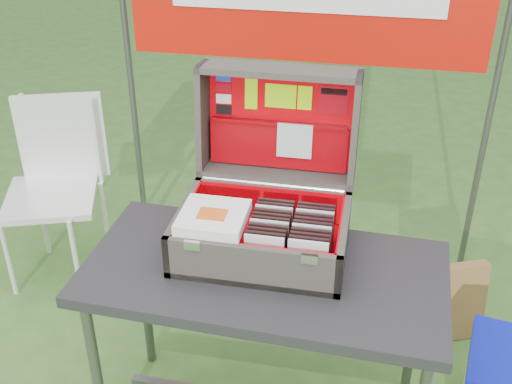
% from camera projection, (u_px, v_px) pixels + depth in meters
% --- Properties ---
extents(table, '(1.19, 0.63, 0.73)m').
position_uv_depth(table, '(264.00, 351.00, 2.25)').
color(table, '#2A2A2E').
rests_on(table, ground).
extents(table_top, '(1.19, 0.63, 0.04)m').
position_uv_depth(table_top, '(264.00, 273.00, 2.08)').
color(table_top, '#2A2A2E').
rests_on(table_top, ground).
extents(table_leg_fl, '(0.04, 0.04, 0.69)m').
position_uv_depth(table_leg_fl, '(98.00, 383.00, 2.15)').
color(table_leg_fl, '#59595B').
rests_on(table_leg_fl, ground).
extents(table_leg_bl, '(0.04, 0.04, 0.69)m').
position_uv_depth(table_leg_bl, '(145.00, 296.00, 2.54)').
color(table_leg_bl, '#59595B').
rests_on(table_leg_bl, ground).
extents(table_leg_br, '(0.04, 0.04, 0.69)m').
position_uv_depth(table_leg_br, '(414.00, 331.00, 2.37)').
color(table_leg_br, '#59595B').
rests_on(table_leg_br, ground).
extents(suitcase, '(0.55, 0.56, 0.54)m').
position_uv_depth(suitcase, '(266.00, 173.00, 2.06)').
color(suitcase, '#5D574C').
rests_on(suitcase, table).
extents(suitcase_base_bottom, '(0.55, 0.40, 0.02)m').
position_uv_depth(suitcase_base_bottom, '(262.00, 249.00, 2.14)').
color(suitcase_base_bottom, '#5D574C').
rests_on(suitcase_base_bottom, table_top).
extents(suitcase_base_wall_front, '(0.55, 0.02, 0.15)m').
position_uv_depth(suitcase_base_wall_front, '(251.00, 267.00, 1.95)').
color(suitcase_base_wall_front, '#5D574C').
rests_on(suitcase_base_wall_front, table_top).
extents(suitcase_base_wall_back, '(0.55, 0.02, 0.15)m').
position_uv_depth(suitcase_base_wall_back, '(272.00, 204.00, 2.27)').
color(suitcase_base_wall_back, '#5D574C').
rests_on(suitcase_base_wall_back, table_top).
extents(suitcase_base_wall_left, '(0.02, 0.40, 0.15)m').
position_uv_depth(suitcase_base_wall_left, '(184.00, 225.00, 2.15)').
color(suitcase_base_wall_left, '#5D574C').
rests_on(suitcase_base_wall_left, table_top).
extents(suitcase_base_wall_right, '(0.02, 0.40, 0.15)m').
position_uv_depth(suitcase_base_wall_right, '(343.00, 242.00, 2.06)').
color(suitcase_base_wall_right, '#5D574C').
rests_on(suitcase_base_wall_right, table_top).
extents(suitcase_liner_floor, '(0.51, 0.35, 0.01)m').
position_uv_depth(suitcase_liner_floor, '(262.00, 246.00, 2.13)').
color(suitcase_liner_floor, '#C0030B').
rests_on(suitcase_liner_floor, suitcase_base_bottom).
extents(suitcase_latch_left, '(0.05, 0.01, 0.03)m').
position_uv_depth(suitcase_latch_left, '(192.00, 246.00, 1.94)').
color(suitcase_latch_left, silver).
rests_on(suitcase_latch_left, suitcase_base_wall_front).
extents(suitcase_latch_right, '(0.05, 0.01, 0.03)m').
position_uv_depth(suitcase_latch_right, '(309.00, 259.00, 1.88)').
color(suitcase_latch_right, silver).
rests_on(suitcase_latch_right, suitcase_base_wall_front).
extents(suitcase_hinge, '(0.50, 0.02, 0.02)m').
position_uv_depth(suitcase_hinge, '(273.00, 185.00, 2.24)').
color(suitcase_hinge, silver).
rests_on(suitcase_hinge, suitcase_base_wall_back).
extents(suitcase_lid_back, '(0.55, 0.05, 0.40)m').
position_uv_depth(suitcase_lid_back, '(281.00, 118.00, 2.27)').
color(suitcase_lid_back, '#5D574C').
rests_on(suitcase_lid_back, suitcase_base_wall_back).
extents(suitcase_lid_rim_far, '(0.55, 0.15, 0.03)m').
position_uv_depth(suitcase_lid_rim_far, '(280.00, 71.00, 2.14)').
color(suitcase_lid_rim_far, '#5D574C').
rests_on(suitcase_lid_rim_far, suitcase_lid_back).
extents(suitcase_lid_rim_near, '(0.55, 0.15, 0.03)m').
position_uv_depth(suitcase_lid_rim_near, '(276.00, 173.00, 2.30)').
color(suitcase_lid_rim_near, '#5D574C').
rests_on(suitcase_lid_rim_near, suitcase_lid_back).
extents(suitcase_lid_rim_left, '(0.02, 0.18, 0.41)m').
position_uv_depth(suitcase_lid_rim_left, '(203.00, 118.00, 2.26)').
color(suitcase_lid_rim_left, '#5D574C').
rests_on(suitcase_lid_rim_left, suitcase_lid_back).
extents(suitcase_lid_rim_right, '(0.02, 0.18, 0.41)m').
position_uv_depth(suitcase_lid_rim_right, '(355.00, 130.00, 2.17)').
color(suitcase_lid_rim_right, '#5D574C').
rests_on(suitcase_lid_rim_right, suitcase_lid_back).
extents(suitcase_lid_liner, '(0.51, 0.03, 0.35)m').
position_uv_depth(suitcase_lid_liner, '(280.00, 119.00, 2.26)').
color(suitcase_lid_liner, '#C0030B').
rests_on(suitcase_lid_liner, suitcase_lid_back).
extents(suitcase_liner_wall_front, '(0.51, 0.01, 0.13)m').
position_uv_depth(suitcase_liner_wall_front, '(252.00, 262.00, 1.95)').
color(suitcase_liner_wall_front, '#C0030B').
rests_on(suitcase_liner_wall_front, suitcase_base_bottom).
extents(suitcase_liner_wall_back, '(0.51, 0.01, 0.13)m').
position_uv_depth(suitcase_liner_wall_back, '(271.00, 204.00, 2.25)').
color(suitcase_liner_wall_back, '#C0030B').
rests_on(suitcase_liner_wall_back, suitcase_base_bottom).
extents(suitcase_liner_wall_left, '(0.01, 0.35, 0.13)m').
position_uv_depth(suitcase_liner_wall_left, '(188.00, 223.00, 2.14)').
color(suitcase_liner_wall_left, '#C0030B').
rests_on(suitcase_liner_wall_left, suitcase_base_bottom).
extents(suitcase_liner_wall_right, '(0.01, 0.35, 0.13)m').
position_uv_depth(suitcase_liner_wall_right, '(339.00, 239.00, 2.06)').
color(suitcase_liner_wall_right, '#C0030B').
rests_on(suitcase_liner_wall_right, suitcase_base_bottom).
extents(suitcase_lid_pocket, '(0.49, 0.04, 0.16)m').
position_uv_depth(suitcase_lid_pocket, '(278.00, 145.00, 2.28)').
color(suitcase_lid_pocket, '#8E0108').
rests_on(suitcase_lid_pocket, suitcase_lid_liner).
extents(suitcase_pocket_edge, '(0.48, 0.02, 0.02)m').
position_uv_depth(suitcase_pocket_edge, '(279.00, 125.00, 2.24)').
color(suitcase_pocket_edge, '#8E0108').
rests_on(suitcase_pocket_edge, suitcase_lid_pocket).
extents(suitcase_pocket_cd, '(0.12, 0.02, 0.12)m').
position_uv_depth(suitcase_pocket_cd, '(295.00, 141.00, 2.24)').
color(suitcase_pocket_cd, silver).
rests_on(suitcase_pocket_cd, suitcase_lid_pocket).
extents(lid_sticker_cc_a, '(0.05, 0.01, 0.03)m').
position_uv_depth(lid_sticker_cc_a, '(224.00, 77.00, 2.23)').
color(lid_sticker_cc_a, '#1933B2').
rests_on(lid_sticker_cc_a, suitcase_lid_liner).
extents(lid_sticker_cc_b, '(0.05, 0.01, 0.03)m').
position_uv_depth(lid_sticker_cc_b, '(224.00, 88.00, 2.24)').
color(lid_sticker_cc_b, '#9E010F').
rests_on(lid_sticker_cc_b, suitcase_lid_liner).
extents(lid_sticker_cc_c, '(0.05, 0.01, 0.03)m').
position_uv_depth(lid_sticker_cc_c, '(224.00, 99.00, 2.26)').
color(lid_sticker_cc_c, white).
rests_on(lid_sticker_cc_c, suitcase_lid_liner).
extents(lid_sticker_cc_d, '(0.05, 0.01, 0.03)m').
position_uv_depth(lid_sticker_cc_d, '(224.00, 110.00, 2.28)').
color(lid_sticker_cc_d, black).
rests_on(lid_sticker_cc_d, suitcase_lid_liner).
extents(lid_card_neon_tall, '(0.04, 0.01, 0.11)m').
position_uv_depth(lid_card_neon_tall, '(251.00, 94.00, 2.23)').
color(lid_card_neon_tall, '#A5EA03').
rests_on(lid_card_neon_tall, suitcase_lid_liner).
extents(lid_card_neon_main, '(0.11, 0.01, 0.08)m').
position_uv_depth(lid_card_neon_main, '(281.00, 96.00, 2.22)').
color(lid_card_neon_main, '#A5EA03').
rests_on(lid_card_neon_main, suitcase_lid_liner).
extents(lid_card_neon_small, '(0.05, 0.01, 0.08)m').
position_uv_depth(lid_card_neon_small, '(305.00, 98.00, 2.20)').
color(lid_card_neon_small, '#A5EA03').
rests_on(lid_card_neon_small, suitcase_lid_liner).
extents(lid_sticker_band, '(0.10, 0.01, 0.10)m').
position_uv_depth(lid_sticker_band, '(334.00, 100.00, 2.19)').
color(lid_sticker_band, '#9E010F').
rests_on(lid_sticker_band, suitcase_lid_liner).
extents(lid_sticker_band_bar, '(0.09, 0.00, 0.02)m').
position_uv_depth(lid_sticker_band_bar, '(334.00, 92.00, 2.17)').
color(lid_sticker_band_bar, black).
rests_on(lid_sticker_band_bar, suitcase_lid_liner).
extents(cd_left_0, '(0.12, 0.01, 0.14)m').
position_uv_depth(cd_left_0, '(264.00, 255.00, 1.96)').
color(cd_left_0, silver).
rests_on(cd_left_0, suitcase_liner_floor).
extents(cd_left_1, '(0.12, 0.01, 0.14)m').
position_uv_depth(cd_left_1, '(265.00, 251.00, 1.98)').
color(cd_left_1, black).
rests_on(cd_left_1, suitcase_liner_floor).
extents(cd_left_2, '(0.12, 0.01, 0.14)m').
position_uv_depth(cd_left_2, '(267.00, 247.00, 2.00)').
color(cd_left_2, black).
rests_on(cd_left_2, suitcase_liner_floor).
extents(cd_left_3, '(0.12, 0.01, 0.14)m').
position_uv_depth(cd_left_3, '(268.00, 243.00, 2.02)').
color(cd_left_3, black).
rests_on(cd_left_3, suitcase_liner_floor).
extents(cd_left_4, '(0.12, 0.01, 0.14)m').
position_uv_depth(cd_left_4, '(269.00, 240.00, 2.03)').
color(cd_left_4, silver).
rests_on(cd_left_4, suitcase_liner_floor).
extents(cd_left_5, '(0.12, 0.01, 0.14)m').
position_uv_depth(cd_left_5, '(270.00, 236.00, 2.05)').
color(cd_left_5, black).
rests_on(cd_left_5, suitcase_liner_floor).
extents(cd_left_6, '(0.12, 0.01, 0.14)m').
position_uv_depth(cd_left_6, '(271.00, 232.00, 2.07)').
color(cd_left_6, black).
rests_on(cd_left_6, suitcase_liner_floor).
extents(cd_left_7, '(0.12, 0.01, 0.14)m').
position_uv_depth(cd_left_7, '(273.00, 228.00, 2.09)').
color(cd_left_7, black).
rests_on(cd_left_7, suitcase_liner_floor).
extents(cd_left_8, '(0.12, 0.01, 0.14)m').
position_uv_depth(cd_left_8, '(274.00, 225.00, 2.11)').
color(cd_left_8, silver).
rests_on(cd_left_8, suitcase_liner_floor).
extents(cd_left_9, '(0.12, 0.01, 0.14)m').
position_uv_depth(cd_left_9, '(275.00, 221.00, 2.13)').
color(cd_left_9, black).
rests_on(cd_left_9, suitcase_liner_floor).
extents(cd_left_10, '(0.12, 0.01, 0.14)m').
position_uv_depth(cd_left_10, '(276.00, 218.00, 2.15)').
color(cd_left_10, black).
rests_on(cd_left_10, suitcase_liner_floor).
extents(cd_right_0, '(0.12, 0.01, 0.14)m').
position_uv_depth(cd_right_0, '(308.00, 260.00, 1.94)').
color(cd_right_0, silver).
rests_on(cd_right_0, suitcase_liner_floor).
extents(cd_right_1, '(0.12, 0.01, 0.14)m').
position_uv_depth(cd_right_1, '(308.00, 256.00, 1.96)').
color(cd_right_1, black).
rests_on(cd_right_1, suitcase_liner_floor).
extents(cd_right_2, '(0.12, 0.01, 0.14)m').
position_uv_depth(cd_right_2, '(309.00, 252.00, 1.98)').
color(cd_right_2, black).
rests_on(cd_right_2, suitcase_liner_floor).
extents(cd_right_3, '(0.12, 0.01, 0.14)m').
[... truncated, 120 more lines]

